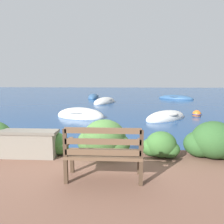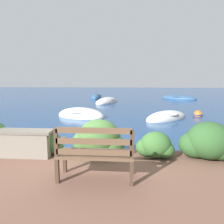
{
  "view_description": "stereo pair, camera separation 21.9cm",
  "coord_description": "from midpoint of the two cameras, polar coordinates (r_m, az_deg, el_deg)",
  "views": [
    {
      "loc": [
        0.95,
        -5.03,
        1.9
      ],
      "look_at": [
        0.4,
        4.66,
        0.39
      ],
      "focal_mm": 35.0,
      "sensor_mm": 36.0,
      "label": 1
    },
    {
      "loc": [
        1.17,
        -5.01,
        1.9
      ],
      "look_at": [
        0.4,
        4.66,
        0.39
      ],
      "focal_mm": 35.0,
      "sensor_mm": 36.0,
      "label": 2
    }
  ],
  "objects": [
    {
      "name": "hedge_clump_right",
      "position": [
        4.81,
        -2.26,
        -7.25
      ],
      "size": [
        1.17,
        0.84,
        0.8
      ],
      "color": "#426B33",
      "rests_on": "patio_terrace"
    },
    {
      "name": "rowboat_mid",
      "position": [
        10.81,
        -7.53,
        -0.95
      ],
      "size": [
        2.76,
        2.01,
        0.83
      ],
      "rotation": [
        0.0,
        0.0,
        2.81
      ],
      "color": "silver",
      "rests_on": "ground_plane"
    },
    {
      "name": "hedge_clump_far_right",
      "position": [
        4.82,
        12.53,
        -8.71
      ],
      "size": [
        0.82,
        0.59,
        0.56
      ],
      "color": "#38662D",
      "rests_on": "patio_terrace"
    },
    {
      "name": "hedge_clump_centre",
      "position": [
        5.12,
        -15.32,
        -7.98
      ],
      "size": [
        0.76,
        0.55,
        0.52
      ],
      "color": "#38662D",
      "rests_on": "patio_terrace"
    },
    {
      "name": "rowboat_far",
      "position": [
        16.97,
        -1.05,
        2.64
      ],
      "size": [
        2.02,
        3.45,
        0.75
      ],
      "rotation": [
        0.0,
        0.0,
        1.3
      ],
      "color": "silver",
      "rests_on": "ground_plane"
    },
    {
      "name": "park_bench",
      "position": [
        3.63,
        -2.66,
        -10.39
      ],
      "size": [
        1.27,
        0.48,
        0.93
      ],
      "rotation": [
        0.0,
        0.0,
        -0.02
      ],
      "color": "#433123",
      "rests_on": "patio_terrace"
    },
    {
      "name": "rowboat_distant",
      "position": [
        20.77,
        -3.87,
        3.77
      ],
      "size": [
        1.09,
        2.44,
        0.78
      ],
      "rotation": [
        0.0,
        0.0,
        1.62
      ],
      "color": "#2D517A",
      "rests_on": "ground_plane"
    },
    {
      "name": "ground_plane",
      "position": [
        5.47,
        -7.07,
        -11.53
      ],
      "size": [
        80.0,
        80.0,
        0.0
      ],
      "color": "navy"
    },
    {
      "name": "rowboat_outer",
      "position": [
        20.88,
        17.3,
        3.39
      ],
      "size": [
        3.4,
        2.78,
        0.67
      ],
      "rotation": [
        0.0,
        0.0,
        2.58
      ],
      "color": "#2D517A",
      "rests_on": "ground_plane"
    },
    {
      "name": "rowboat_nearest",
      "position": [
        10.51,
        14.57,
        -1.51
      ],
      "size": [
        2.59,
        2.56,
        0.7
      ],
      "rotation": [
        0.0,
        0.0,
        3.92
      ],
      "color": "silver",
      "rests_on": "ground_plane"
    },
    {
      "name": "hedge_clump_extra",
      "position": [
        5.07,
        24.93,
        -7.3
      ],
      "size": [
        1.16,
        0.83,
        0.79
      ],
      "color": "#2D5628",
      "rests_on": "patio_terrace"
    },
    {
      "name": "mooring_buoy",
      "position": [
        11.88,
        22.03,
        -0.64
      ],
      "size": [
        0.47,
        0.47,
        0.43
      ],
      "color": "orange",
      "rests_on": "ground_plane"
    },
    {
      "name": "stone_wall",
      "position": [
        5.26,
        -25.08,
        -7.24
      ],
      "size": [
        2.11,
        0.39,
        0.58
      ],
      "color": "gray",
      "rests_on": "patio_terrace"
    }
  ]
}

